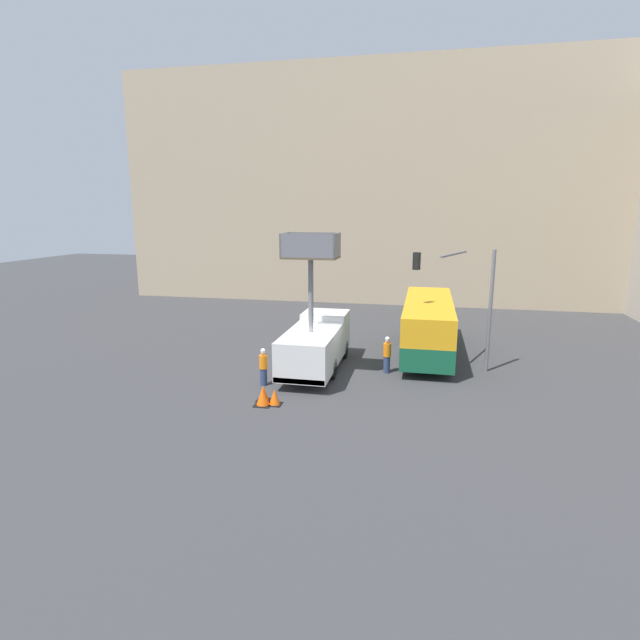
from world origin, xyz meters
name	(u,v)px	position (x,y,z in m)	size (l,w,h in m)	color
ground_plane	(326,373)	(0.00, 0.00, 0.00)	(120.00, 120.00, 0.00)	#38383A
building_backdrop_far	(378,188)	(0.00, 24.17, 9.88)	(44.00, 10.00, 19.76)	tan
utility_truck	(316,341)	(-0.58, 0.41, 1.52)	(2.52, 6.96, 6.86)	silver
city_bus	(428,322)	(4.86, 4.71, 1.76)	(2.58, 10.16, 2.99)	#145638
traffic_light_pole	(462,287)	(6.43, 2.46, 4.14)	(3.94, 3.69, 6.05)	slate
road_worker_near_truck	(263,367)	(-2.46, -2.29, 0.87)	(0.38, 0.38, 1.75)	navy
road_worker_directing	(387,355)	(2.92, 0.71, 0.92)	(0.38, 0.38, 1.84)	navy
traffic_cone_near_truck	(264,394)	(-1.86, -4.12, 0.31)	(0.58, 0.58, 0.66)	black
traffic_cone_mid_road	(275,397)	(-1.27, -4.46, 0.31)	(0.58, 0.58, 0.66)	black
traffic_cone_far_side	(263,396)	(-1.73, -4.60, 0.37)	(0.69, 0.69, 0.79)	black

